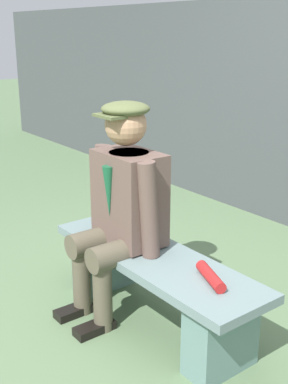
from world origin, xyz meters
name	(u,v)px	position (x,y,z in m)	size (l,w,h in m)	color
ground_plane	(154,321)	(0.00, 0.00, 0.00)	(30.00, 30.00, 0.00)	#58724E
bench	(154,280)	(0.00, 0.00, 0.27)	(1.47, 0.44, 0.43)	slate
seated_man	(121,202)	(0.24, 0.06, 0.70)	(0.59, 0.59, 1.27)	brown
rolled_magazine	(211,276)	(-0.42, -0.03, 0.46)	(0.06, 0.06, 0.26)	#B21E1E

